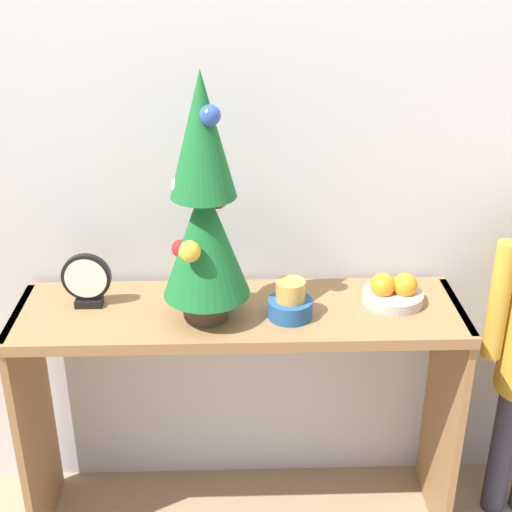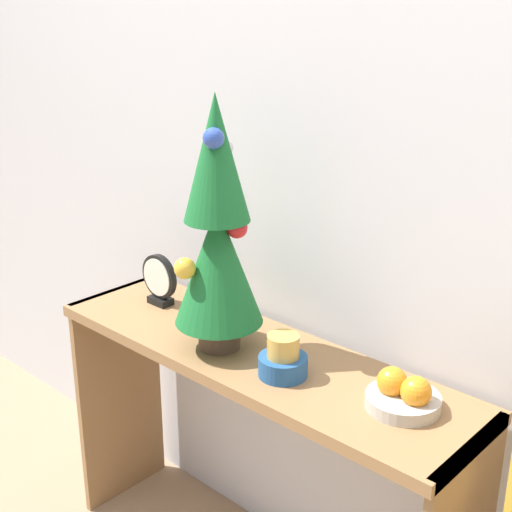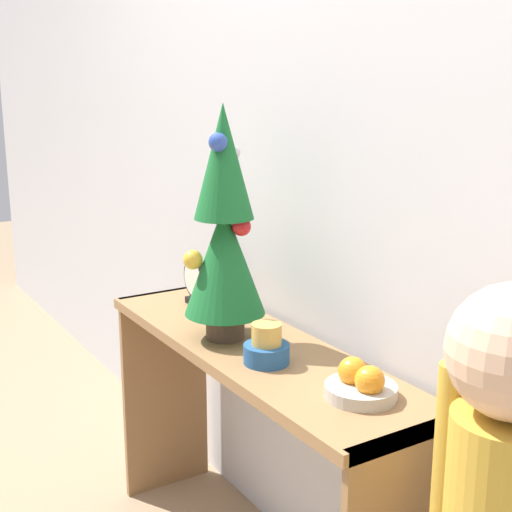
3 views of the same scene
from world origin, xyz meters
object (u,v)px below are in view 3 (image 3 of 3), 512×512
at_px(mini_tree, 224,229).
at_px(fruit_bowl, 361,385).
at_px(desk_clock, 195,282).
at_px(singing_bowl, 266,347).
at_px(child_figure, 503,487).

bearing_deg(mini_tree, fruit_bowl, 7.63).
relative_size(fruit_bowl, desk_clock, 1.08).
xyz_separation_m(mini_tree, desk_clock, (-0.31, 0.07, -0.23)).
distance_m(singing_bowl, child_figure, 0.68).
bearing_deg(singing_bowl, desk_clock, 172.02).
distance_m(mini_tree, desk_clock, 0.39).
relative_size(singing_bowl, child_figure, 0.11).
distance_m(desk_clock, child_figure, 1.21).
bearing_deg(fruit_bowl, singing_bowl, -166.33).
relative_size(mini_tree, desk_clock, 4.24).
relative_size(desk_clock, child_figure, 0.14).
xyz_separation_m(singing_bowl, desk_clock, (-0.52, 0.07, 0.03)).
height_order(fruit_bowl, child_figure, child_figure).
bearing_deg(mini_tree, singing_bowl, -0.57).
xyz_separation_m(singing_bowl, child_figure, (0.68, 0.05, -0.04)).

